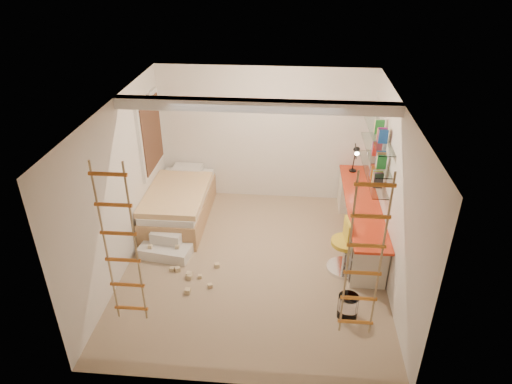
# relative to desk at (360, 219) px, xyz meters

# --- Properties ---
(floor) EXTENTS (4.50, 4.50, 0.00)m
(floor) POSITION_rel_desk_xyz_m (-1.72, -0.86, -0.40)
(floor) COLOR tan
(floor) RESTS_ON ground
(ceiling_beam) EXTENTS (4.00, 0.18, 0.16)m
(ceiling_beam) POSITION_rel_desk_xyz_m (-1.72, -0.56, 2.12)
(ceiling_beam) COLOR white
(ceiling_beam) RESTS_ON ceiling
(window_frame) EXTENTS (0.06, 1.15, 1.35)m
(window_frame) POSITION_rel_desk_xyz_m (-3.69, 0.64, 1.15)
(window_frame) COLOR white
(window_frame) RESTS_ON wall_left
(window_blind) EXTENTS (0.02, 1.00, 1.20)m
(window_blind) POSITION_rel_desk_xyz_m (-3.65, 0.64, 1.15)
(window_blind) COLOR #4C2D1E
(window_blind) RESTS_ON window_frame
(rope_ladder_left) EXTENTS (0.41, 0.04, 2.13)m
(rope_ladder_left) POSITION_rel_desk_xyz_m (-3.07, -2.61, 1.11)
(rope_ladder_left) COLOR orange
(rope_ladder_left) RESTS_ON ceiling
(rope_ladder_right) EXTENTS (0.41, 0.04, 2.13)m
(rope_ladder_right) POSITION_rel_desk_xyz_m (-0.37, -2.61, 1.11)
(rope_ladder_right) COLOR orange
(rope_ladder_right) RESTS_ON ceiling
(waste_bin) EXTENTS (0.28, 0.28, 0.35)m
(waste_bin) POSITION_rel_desk_xyz_m (-0.35, -1.90, -0.23)
(waste_bin) COLOR white
(waste_bin) RESTS_ON floor
(desk) EXTENTS (0.56, 2.80, 0.75)m
(desk) POSITION_rel_desk_xyz_m (0.00, 0.00, 0.00)
(desk) COLOR red
(desk) RESTS_ON floor
(shelves) EXTENTS (0.25, 1.80, 0.71)m
(shelves) POSITION_rel_desk_xyz_m (0.15, 0.27, 1.10)
(shelves) COLOR white
(shelves) RESTS_ON wall_right
(bed) EXTENTS (1.02, 2.00, 0.69)m
(bed) POSITION_rel_desk_xyz_m (-3.20, 0.36, -0.07)
(bed) COLOR #AD7F51
(bed) RESTS_ON floor
(task_lamp) EXTENTS (0.14, 0.36, 0.57)m
(task_lamp) POSITION_rel_desk_xyz_m (-0.05, 0.96, 0.73)
(task_lamp) COLOR black
(task_lamp) RESTS_ON desk
(swivel_chair) EXTENTS (0.58, 0.58, 0.88)m
(swivel_chair) POSITION_rel_desk_xyz_m (-0.32, -0.87, -0.08)
(swivel_chair) COLOR gold
(swivel_chair) RESTS_ON floor
(play_platform) EXTENTS (0.91, 0.76, 0.37)m
(play_platform) POSITION_rel_desk_xyz_m (-3.17, -0.62, -0.26)
(play_platform) COLOR silver
(play_platform) RESTS_ON floor
(toy_blocks) EXTENTS (1.17, 1.16, 0.64)m
(toy_blocks) POSITION_rel_desk_xyz_m (-2.84, -1.00, -0.22)
(toy_blocks) COLOR #CCB284
(toy_blocks) RESTS_ON floor
(books) EXTENTS (0.14, 0.64, 0.92)m
(books) POSITION_rel_desk_xyz_m (0.15, 0.27, 1.20)
(books) COLOR #262626
(books) RESTS_ON shelves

